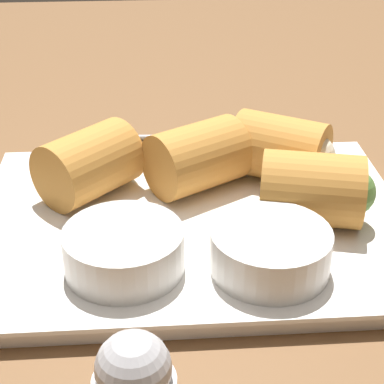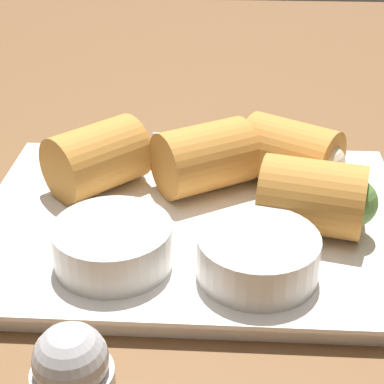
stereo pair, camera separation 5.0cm
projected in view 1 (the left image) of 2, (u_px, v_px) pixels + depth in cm
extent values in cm
cube|color=brown|center=(192.00, 236.00, 48.28)|extent=(180.00, 140.00, 2.00)
cube|color=white|center=(192.00, 227.00, 46.45)|extent=(29.54, 21.87, 1.20)
cube|color=white|center=(192.00, 218.00, 46.08)|extent=(30.72, 22.75, 0.30)
cylinder|color=#C68438|center=(197.00, 157.00, 48.51)|extent=(8.56, 7.94, 5.11)
sphere|color=#6B9E47|center=(225.00, 148.00, 49.84)|extent=(3.32, 3.32, 3.32)
cylinder|color=#C68438|center=(312.00, 189.00, 44.32)|extent=(7.90, 6.57, 5.11)
sphere|color=#56843D|center=(351.00, 192.00, 43.95)|extent=(3.32, 3.32, 3.32)
cylinder|color=#C68438|center=(89.00, 164.00, 47.55)|extent=(8.51, 8.50, 5.11)
sphere|color=#6B9E47|center=(115.00, 152.00, 49.30)|extent=(3.32, 3.32, 3.32)
cylinder|color=#C68438|center=(280.00, 149.00, 49.78)|extent=(8.55, 7.93, 5.11)
sphere|color=beige|center=(313.00, 156.00, 48.74)|extent=(3.32, 3.32, 3.32)
cylinder|color=silver|center=(124.00, 250.00, 39.99)|extent=(7.57, 7.57, 2.80)
cylinder|color=#DBBC89|center=(123.00, 235.00, 39.42)|extent=(6.21, 6.21, 0.50)
cylinder|color=silver|center=(270.00, 250.00, 39.96)|extent=(7.57, 7.57, 2.80)
cylinder|color=maroon|center=(272.00, 235.00, 39.38)|extent=(6.21, 6.21, 0.50)
cylinder|color=#B2B2B7|center=(179.00, 137.00, 60.52)|extent=(9.56, 1.04, 0.50)
ellipsoid|color=#B2B2B7|center=(275.00, 132.00, 60.38)|extent=(4.54, 3.59, 1.51)
sphere|color=#B7B7BC|center=(133.00, 369.00, 25.56)|extent=(3.14, 3.14, 3.14)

